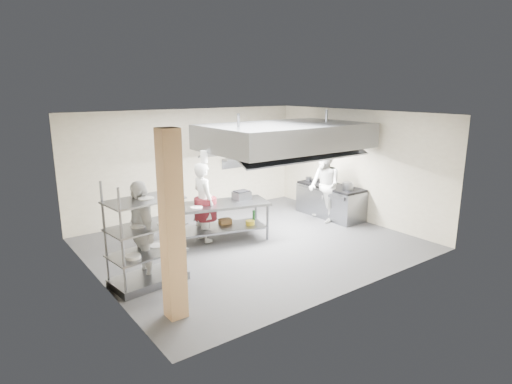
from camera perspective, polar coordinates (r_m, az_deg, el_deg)
floor at (r=10.09m, az=-0.45°, el=-6.91°), size 7.00×7.00×0.00m
ceiling at (r=9.46m, az=-0.48°, el=10.35°), size 7.00×7.00×0.00m
wall_back at (r=12.18m, az=-8.81°, el=3.84°), size 7.00×0.00×7.00m
wall_left at (r=8.17m, az=-20.73°, el=-1.76°), size 0.00×6.00×6.00m
wall_right at (r=12.02m, az=13.18°, el=3.51°), size 0.00×6.00×6.00m
column at (r=6.65m, az=-11.13°, el=-4.56°), size 0.30×0.30×3.00m
exhaust_hood at (r=10.63m, az=3.97°, el=7.44°), size 4.00×2.50×0.60m
hood_strip_a at (r=10.11m, az=0.03°, el=5.33°), size 1.60×0.12×0.04m
hood_strip_b at (r=11.27m, az=7.45°, el=6.08°), size 1.60×0.12×0.04m
wall_shelf at (r=12.97m, az=-1.41°, el=4.59°), size 1.50×0.28×0.04m
island at (r=10.26m, az=-4.60°, el=-3.92°), size 2.38×1.47×0.91m
island_worktop at (r=10.14m, az=-4.65°, el=-1.63°), size 2.38×1.47×0.06m
island_undershelf at (r=10.31m, az=-4.58°, el=-4.75°), size 2.18×1.34×0.04m
pass_rack at (r=8.06m, az=-14.51°, el=-5.24°), size 1.41×0.92×1.99m
cooking_range at (r=12.27m, az=9.86°, el=-1.29°), size 0.80×2.00×0.84m
range_top at (r=12.17m, az=9.95°, el=0.75°), size 0.78×1.96×0.06m
chef_head at (r=10.13m, az=-7.03°, el=-1.33°), size 0.45×0.69×1.89m
chef_line at (r=11.66m, az=9.09°, el=0.81°), size 1.00×1.14×1.97m
chef_plating at (r=8.27m, az=-15.06°, el=-5.05°), size 0.55×1.16×1.92m
griddle at (r=10.40m, az=-1.94°, el=-0.47°), size 0.41×0.32×0.19m
wicker_basket at (r=10.49m, az=-4.13°, el=-3.92°), size 0.32×0.24×0.13m
stockpot at (r=11.76m, az=12.07°, el=0.82°), size 0.27×0.27×0.18m
plate_stack at (r=8.19m, az=-14.36°, el=-7.63°), size 0.28×0.28×0.05m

